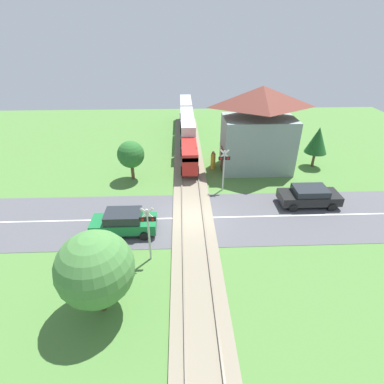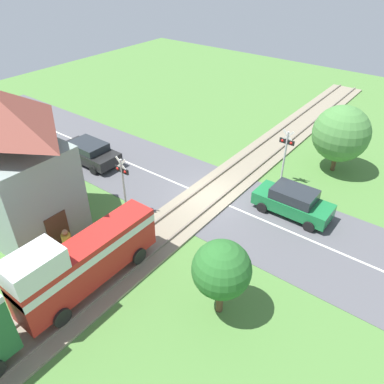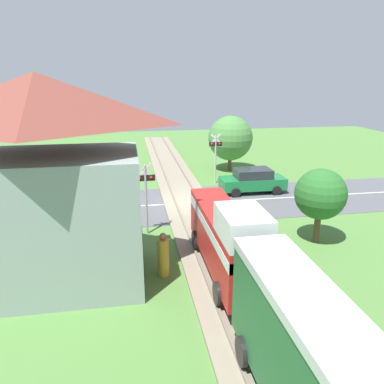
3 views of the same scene
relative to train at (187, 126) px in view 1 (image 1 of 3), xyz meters
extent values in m
plane|color=#4C7A38|center=(0.00, -15.16, -1.88)|extent=(60.00, 60.00, 0.00)
cube|color=#515156|center=(0.00, -15.16, -1.87)|extent=(48.00, 6.40, 0.02)
cube|color=silver|center=(0.00, -15.16, -1.86)|extent=(48.00, 0.12, 0.00)
cube|color=gray|center=(0.00, -15.16, -1.82)|extent=(2.80, 48.00, 0.12)
cube|color=slate|center=(-0.72, -15.16, -1.70)|extent=(0.10, 48.00, 0.12)
cube|color=slate|center=(0.72, -15.16, -1.70)|extent=(0.10, 48.00, 0.12)
cube|color=red|center=(0.00, -6.72, -0.31)|extent=(1.35, 6.43, 1.90)
cube|color=silver|center=(0.00, -6.72, 0.21)|extent=(1.37, 6.43, 0.36)
cube|color=silver|center=(0.00, -4.53, 1.09)|extent=(1.35, 2.06, 0.90)
cylinder|color=black|center=(-0.72, -8.78, -1.26)|extent=(0.14, 0.76, 0.76)
cylinder|color=black|center=(0.72, -8.78, -1.26)|extent=(0.14, 0.76, 0.76)
cylinder|color=black|center=(-0.72, -4.66, -1.26)|extent=(0.14, 0.76, 0.76)
cylinder|color=black|center=(0.72, -4.66, -1.26)|extent=(0.14, 0.76, 0.76)
cube|color=#235B33|center=(0.00, -0.02, -0.06)|extent=(1.35, 6.16, 2.40)
cube|color=#BCBCC1|center=(0.00, -0.02, 1.26)|extent=(1.41, 6.16, 0.24)
cylinder|color=black|center=(-0.72, -2.00, -1.26)|extent=(0.14, 0.76, 0.76)
cylinder|color=black|center=(0.72, -2.00, -1.26)|extent=(0.14, 0.76, 0.76)
cylinder|color=black|center=(-0.72, 1.95, -1.26)|extent=(0.14, 0.76, 0.76)
cylinder|color=black|center=(0.72, 1.95, -1.26)|extent=(0.14, 0.76, 0.76)
cube|color=#235B33|center=(0.00, 6.53, -0.06)|extent=(1.35, 6.16, 2.40)
cube|color=#BCBCC1|center=(0.00, 6.53, 1.26)|extent=(1.41, 6.16, 0.24)
cylinder|color=black|center=(-0.72, 4.56, -1.26)|extent=(0.14, 0.76, 0.76)
cylinder|color=black|center=(0.72, 4.56, -1.26)|extent=(0.14, 0.76, 0.76)
cylinder|color=black|center=(-0.72, 8.51, -1.26)|extent=(0.14, 0.76, 0.76)
cylinder|color=black|center=(0.72, 8.51, -1.26)|extent=(0.14, 0.76, 0.76)
cube|color=#197038|center=(-4.46, -16.60, -1.23)|extent=(4.11, 1.67, 0.70)
cube|color=#23282D|center=(-4.46, -16.60, -0.60)|extent=(2.26, 1.53, 0.56)
cylinder|color=black|center=(-3.12, -15.77, -1.58)|extent=(0.60, 0.18, 0.60)
cylinder|color=black|center=(-3.12, -17.43, -1.58)|extent=(0.60, 0.18, 0.60)
cylinder|color=black|center=(-5.79, -15.77, -1.58)|extent=(0.60, 0.18, 0.60)
cylinder|color=black|center=(-5.79, -17.43, -1.58)|extent=(0.60, 0.18, 0.60)
cube|color=black|center=(8.63, -13.72, -1.24)|extent=(4.35, 1.82, 0.67)
cube|color=#23282D|center=(8.63, -13.72, -0.68)|extent=(2.39, 1.68, 0.46)
cylinder|color=black|center=(7.22, -14.63, -1.58)|extent=(0.60, 0.18, 0.60)
cylinder|color=black|center=(7.22, -12.81, -1.58)|extent=(0.60, 0.18, 0.60)
cylinder|color=black|center=(10.04, -14.63, -1.58)|extent=(0.60, 0.18, 0.60)
cylinder|color=black|center=(10.04, -12.81, -1.58)|extent=(0.60, 0.18, 0.60)
cylinder|color=#B7B7B7|center=(-2.59, -19.14, -0.19)|extent=(0.12, 0.12, 3.37)
cube|color=black|center=(-2.59, -19.14, 0.89)|extent=(0.90, 0.08, 0.28)
sphere|color=red|center=(-2.86, -19.14, 0.89)|extent=(0.18, 0.18, 0.18)
sphere|color=red|center=(-2.32, -19.14, 0.89)|extent=(0.18, 0.18, 0.18)
cube|color=silver|center=(-2.59, -19.14, 1.24)|extent=(0.72, 0.04, 0.72)
cube|color=silver|center=(-2.59, -19.14, 1.24)|extent=(0.72, 0.04, 0.72)
cylinder|color=#B7B7B7|center=(2.59, -11.18, -0.19)|extent=(0.12, 0.12, 3.37)
cube|color=black|center=(2.59, -11.18, 0.89)|extent=(0.90, 0.08, 0.28)
sphere|color=red|center=(2.86, -11.18, 0.89)|extent=(0.18, 0.18, 0.18)
sphere|color=red|center=(2.32, -11.18, 0.89)|extent=(0.18, 0.18, 0.18)
cube|color=silver|center=(2.59, -11.18, 1.24)|extent=(0.72, 0.04, 0.72)
cube|color=silver|center=(2.59, -11.18, 1.24)|extent=(0.72, 0.04, 0.72)
cube|color=gray|center=(6.05, -7.30, 0.51)|extent=(6.13, 3.80, 4.78)
pyramid|color=brown|center=(6.05, -7.30, 4.64)|extent=(6.62, 4.11, 1.74)
cube|color=#472D1E|center=(2.97, -7.30, -0.83)|extent=(0.06, 1.10, 2.10)
cylinder|color=gold|center=(2.19, -7.17, -1.15)|extent=(0.43, 0.43, 1.46)
sphere|color=#936B4C|center=(2.19, -7.17, -0.28)|extent=(0.27, 0.27, 0.27)
cylinder|color=brown|center=(11.62, -7.03, -1.17)|extent=(0.24, 0.24, 1.41)
cone|color=#1E5623|center=(11.62, -7.03, 0.72)|extent=(1.98, 1.98, 2.38)
cylinder|color=brown|center=(-4.93, -8.95, -1.22)|extent=(0.28, 0.28, 1.32)
sphere|color=#286628|center=(-4.93, -8.95, 0.40)|extent=(2.26, 2.26, 2.26)
cylinder|color=brown|center=(-4.56, -22.54, -1.33)|extent=(0.28, 0.28, 1.10)
sphere|color=#477F3D|center=(-4.56, -22.54, 0.68)|extent=(3.45, 3.45, 3.45)
camera|label=1|loc=(-0.74, -32.33, 10.03)|focal=28.00mm
camera|label=2|loc=(-10.01, -0.52, 10.48)|focal=35.00mm
camera|label=3|loc=(3.27, 5.46, 5.42)|focal=35.00mm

